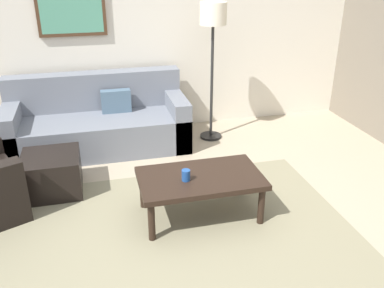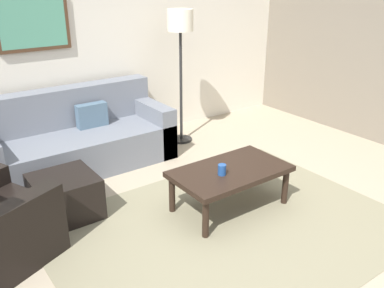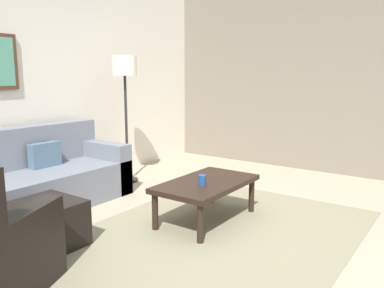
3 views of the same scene
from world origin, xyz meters
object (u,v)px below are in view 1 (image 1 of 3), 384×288
framed_artwork (71,10)px  lamp_standing (213,28)px  couch_main (98,123)px  ottoman (52,174)px  cup (186,175)px  coffee_table (200,181)px

framed_artwork → lamp_standing: bearing=-18.0°
couch_main → ottoman: 1.16m
couch_main → lamp_standing: size_ratio=1.26×
lamp_standing → framed_artwork: 1.71m
cup → framed_artwork: framed_artwork is taller
lamp_standing → framed_artwork: (-1.61, 0.52, 0.20)m
framed_artwork → cup: bearing=-69.3°
lamp_standing → framed_artwork: size_ratio=2.12×
couch_main → cup: 1.99m
lamp_standing → framed_artwork: framed_artwork is taller
ottoman → coffee_table: (1.33, -0.78, 0.16)m
couch_main → framed_artwork: 1.38m
cup → framed_artwork: bearing=110.7°
coffee_table → cup: 0.18m
coffee_table → cup: cup is taller
cup → lamp_standing: size_ratio=0.06×
couch_main → framed_artwork: (-0.18, 0.42, 1.31)m
ottoman → framed_artwork: size_ratio=0.69×
couch_main → framed_artwork: size_ratio=2.66×
cup → framed_artwork: size_ratio=0.12×
ottoman → framed_artwork: framed_artwork is taller
ottoman → framed_artwork: (0.33, 1.45, 1.41)m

